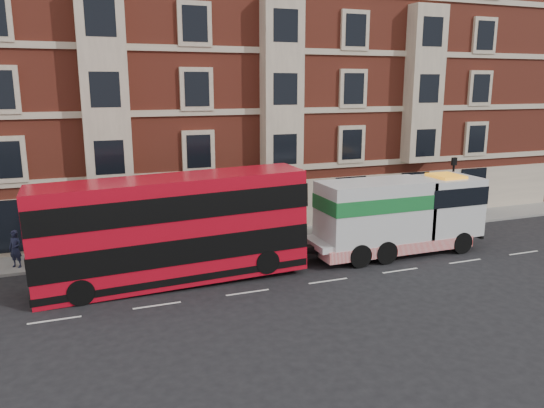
{
  "coord_description": "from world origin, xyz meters",
  "views": [
    {
      "loc": [
        -10.86,
        -21.1,
        9.06
      ],
      "look_at": [
        -1.32,
        4.0,
        2.99
      ],
      "focal_mm": 35.0,
      "sensor_mm": 36.0,
      "label": 1
    }
  ],
  "objects": [
    {
      "name": "lamp_post_east",
      "position": [
        12.0,
        6.2,
        2.68
      ],
      "size": [
        0.35,
        0.15,
        4.35
      ],
      "color": "black",
      "rests_on": "sidewalk"
    },
    {
      "name": "double_decker_bus",
      "position": [
        -6.79,
        2.45,
        2.64
      ],
      "size": [
        12.31,
        2.83,
        4.98
      ],
      "color": "red",
      "rests_on": "ground"
    },
    {
      "name": "sidewalk",
      "position": [
        0.0,
        7.5,
        0.07
      ],
      "size": [
        90.0,
        3.0,
        0.15
      ],
      "primitive_type": "cube",
      "color": "slate",
      "rests_on": "ground"
    },
    {
      "name": "victorian_terrace",
      "position": [
        0.5,
        15.0,
        10.07
      ],
      "size": [
        45.0,
        12.0,
        20.4
      ],
      "color": "maroon",
      "rests_on": "ground"
    },
    {
      "name": "tow_truck",
      "position": [
        5.28,
        2.45,
        2.18
      ],
      "size": [
        9.86,
        2.91,
        4.11
      ],
      "color": "silver",
      "rests_on": "ground"
    },
    {
      "name": "lamp_post_west",
      "position": [
        -6.0,
        6.2,
        2.68
      ],
      "size": [
        0.35,
        0.15,
        4.35
      ],
      "color": "black",
      "rests_on": "sidewalk"
    },
    {
      "name": "pedestrian",
      "position": [
        -13.83,
        6.91,
        1.09
      ],
      "size": [
        0.82,
        0.76,
        1.89
      ],
      "primitive_type": "imported",
      "rotation": [
        0.0,
        0.0,
        -0.59
      ],
      "color": "#1A1C34",
      "rests_on": "sidewalk"
    },
    {
      "name": "ground",
      "position": [
        0.0,
        0.0,
        0.0
      ],
      "size": [
        120.0,
        120.0,
        0.0
      ],
      "primitive_type": "plane",
      "color": "black",
      "rests_on": "ground"
    }
  ]
}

